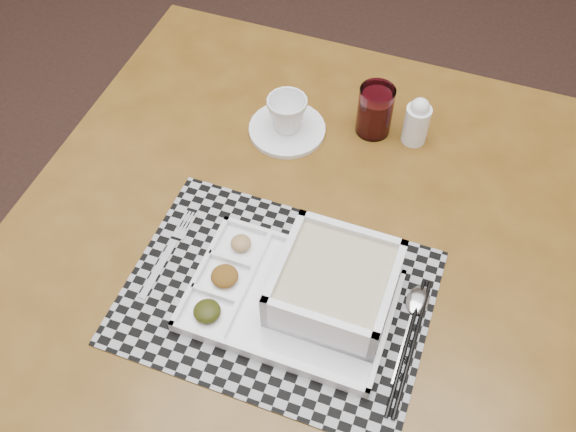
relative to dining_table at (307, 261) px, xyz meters
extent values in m
plane|color=black|center=(-0.66, 0.05, -0.69)|extent=(5.00, 5.00, 0.00)
cube|color=#4F320E|center=(0.00, 0.00, 0.06)|extent=(1.10, 1.10, 0.04)
cylinder|color=#4F320E|center=(-0.50, 0.43, -0.33)|extent=(0.05, 0.05, 0.73)
cylinder|color=#4F320E|center=(0.43, 0.50, -0.33)|extent=(0.05, 0.05, 0.73)
cube|color=#4F320E|center=(-0.03, 0.44, 0.00)|extent=(0.89, 0.09, 0.08)
cube|color=#4F320E|center=(-0.44, -0.03, 0.00)|extent=(0.09, 0.89, 0.08)
cube|color=#4F320E|center=(0.44, 0.03, 0.00)|extent=(0.09, 0.89, 0.08)
cube|color=#98999F|center=(0.00, -0.13, 0.08)|extent=(0.51, 0.39, 0.00)
cube|color=white|center=(0.03, -0.13, 0.09)|extent=(0.33, 0.24, 0.01)
cube|color=white|center=(0.02, -0.03, 0.10)|extent=(0.32, 0.03, 0.01)
cube|color=white|center=(0.03, -0.24, 0.10)|extent=(0.32, 0.03, 0.01)
cube|color=white|center=(-0.13, -0.14, 0.10)|extent=(0.02, 0.22, 0.01)
cube|color=white|center=(0.18, -0.12, 0.10)|extent=(0.02, 0.22, 0.01)
cube|color=white|center=(-0.05, -0.14, 0.10)|extent=(0.02, 0.20, 0.01)
cube|color=white|center=(-0.09, -0.18, 0.10)|extent=(0.08, 0.01, 0.01)
cube|color=white|center=(-0.09, -0.11, 0.10)|extent=(0.08, 0.01, 0.01)
ellipsoid|color=black|center=(-0.08, -0.21, 0.10)|extent=(0.04, 0.04, 0.02)
ellipsoid|color=#53330D|center=(-0.09, -0.14, 0.10)|extent=(0.04, 0.04, 0.02)
ellipsoid|color=brown|center=(-0.09, -0.07, 0.10)|extent=(0.03, 0.03, 0.02)
cube|color=white|center=(0.09, -0.10, 0.10)|extent=(0.19, 0.19, 0.01)
cube|color=white|center=(0.08, -0.01, 0.13)|extent=(0.18, 0.02, 0.08)
cube|color=white|center=(0.09, -0.18, 0.13)|extent=(0.18, 0.02, 0.08)
cube|color=white|center=(0.00, -0.10, 0.13)|extent=(0.02, 0.18, 0.08)
cube|color=white|center=(0.17, -0.09, 0.13)|extent=(0.02, 0.18, 0.08)
cube|color=#C4B792|center=(0.09, -0.10, 0.13)|extent=(0.17, 0.17, 0.07)
cube|color=silver|center=(-0.20, -0.16, 0.08)|extent=(0.02, 0.12, 0.00)
cube|color=silver|center=(-0.20, -0.09, 0.08)|extent=(0.02, 0.02, 0.00)
cube|color=silver|center=(-0.21, -0.06, 0.08)|extent=(0.01, 0.04, 0.00)
cube|color=silver|center=(-0.21, -0.06, 0.08)|extent=(0.01, 0.04, 0.00)
cube|color=silver|center=(-0.20, -0.06, 0.08)|extent=(0.01, 0.04, 0.00)
cube|color=silver|center=(-0.20, -0.06, 0.08)|extent=(0.01, 0.04, 0.00)
cube|color=silver|center=(0.22, -0.14, 0.08)|extent=(0.02, 0.12, 0.00)
ellipsoid|color=silver|center=(0.21, -0.05, 0.09)|extent=(0.04, 0.06, 0.01)
cylinder|color=black|center=(0.22, -0.13, 0.09)|extent=(0.02, 0.24, 0.01)
cylinder|color=black|center=(0.23, -0.13, 0.09)|extent=(0.02, 0.24, 0.01)
cylinder|color=white|center=(-0.14, 0.21, 0.08)|extent=(0.15, 0.15, 0.01)
imported|color=white|center=(-0.14, 0.21, 0.13)|extent=(0.09, 0.09, 0.07)
cylinder|color=white|center=(0.01, 0.29, 0.13)|extent=(0.07, 0.07, 0.10)
cylinder|color=#3A040A|center=(0.01, 0.29, 0.12)|extent=(0.06, 0.06, 0.08)
cylinder|color=white|center=(0.10, 0.29, 0.12)|extent=(0.05, 0.05, 0.08)
sphere|color=white|center=(0.10, 0.29, 0.16)|extent=(0.04, 0.04, 0.04)
camera|label=1|loc=(0.23, -0.59, 0.99)|focal=40.00mm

